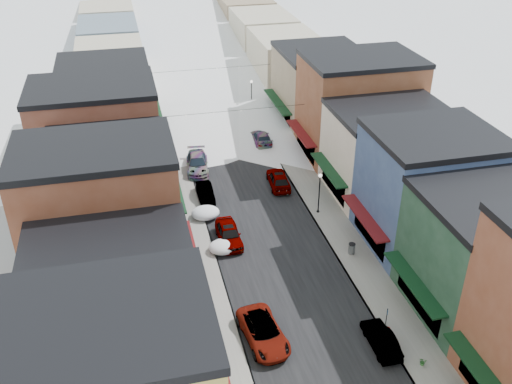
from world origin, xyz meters
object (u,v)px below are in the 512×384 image
fire_hydrant (388,331)px  streetlamp_near (319,188)px  car_silver_sedan (229,234)px  car_white_suv (263,332)px  trash_can (352,248)px  car_dark_hatch (206,192)px  car_green_sedan (381,339)px

fire_hydrant → streetlamp_near: 17.12m
car_silver_sedan → car_white_suv: bearing=-90.0°
streetlamp_near → car_silver_sedan: bearing=-163.9°
fire_hydrant → trash_can: bearing=83.2°
car_white_suv → trash_can: size_ratio=5.53×
car_dark_hatch → car_green_sedan: size_ratio=0.97×
car_dark_hatch → fire_hydrant: car_dark_hatch is taller
car_dark_hatch → car_green_sedan: (8.60, -23.07, 0.02)m
car_white_suv → car_green_sedan: size_ratio=1.31×
car_silver_sedan → fire_hydrant: size_ratio=6.39×
car_dark_hatch → car_green_sedan: 24.62m
car_green_sedan → fire_hydrant: car_green_sedan is taller
car_green_sedan → car_silver_sedan: bearing=-62.2°
car_green_sedan → trash_can: (2.08, 10.61, -0.04)m
car_dark_hatch → streetlamp_near: streetlamp_near is taller
trash_can → fire_hydrant: bearing=-96.8°
car_white_suv → car_dark_hatch: car_white_suv is taller
car_silver_sedan → streetlamp_near: (9.29, 2.68, 1.93)m
car_green_sedan → fire_hydrant: 1.19m
car_green_sedan → car_white_suv: bearing=-17.5°
car_dark_hatch → trash_can: (10.68, -12.46, -0.02)m
car_white_suv → trash_can: car_white_suv is taller
car_green_sedan → fire_hydrant: bearing=-139.5°
car_dark_hatch → trash_can: car_dark_hatch is taller
car_white_suv → trash_can: (9.88, 8.09, -0.11)m
car_silver_sedan → car_green_sedan: (7.80, -15.03, -0.14)m
car_white_suv → car_silver_sedan: 12.51m
streetlamp_near → car_dark_hatch: bearing=152.1°
car_green_sedan → car_dark_hatch: bearing=-69.1°
car_silver_sedan → streetlamp_near: size_ratio=1.18×
car_white_suv → car_silver_sedan: car_silver_sedan is taller
car_green_sedan → streetlamp_near: (1.49, 17.72, 2.07)m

